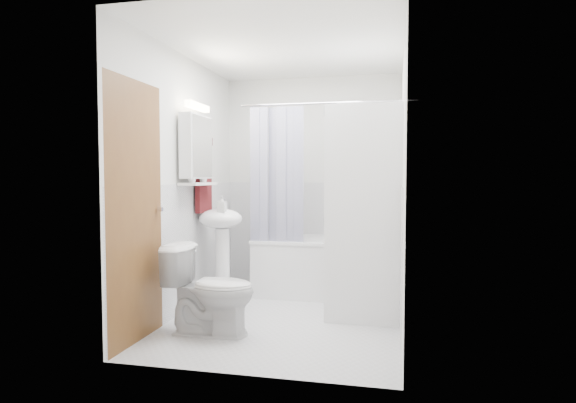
% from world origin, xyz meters
% --- Properties ---
extents(floor, '(2.60, 2.60, 0.00)m').
position_xyz_m(floor, '(0.00, 0.00, 0.00)').
color(floor, silver).
rests_on(floor, ground).
extents(room_walls, '(2.60, 2.60, 2.60)m').
position_xyz_m(room_walls, '(0.00, 0.00, 1.49)').
color(room_walls, silver).
rests_on(room_walls, ground).
extents(wainscot, '(1.98, 2.58, 2.58)m').
position_xyz_m(wainscot, '(0.00, 0.29, 0.60)').
color(wainscot, white).
rests_on(wainscot, ground).
extents(door, '(0.05, 2.00, 2.00)m').
position_xyz_m(door, '(-0.95, -0.55, 1.00)').
color(door, brown).
rests_on(door, ground).
extents(bathtub, '(1.58, 0.75, 0.60)m').
position_xyz_m(bathtub, '(0.26, 0.92, 0.33)').
color(bathtub, white).
rests_on(bathtub, ground).
extents(tub_spout, '(0.04, 0.12, 0.04)m').
position_xyz_m(tub_spout, '(0.46, 1.25, 0.92)').
color(tub_spout, silver).
rests_on(tub_spout, room_walls).
extents(curtain_rod, '(1.76, 0.02, 0.02)m').
position_xyz_m(curtain_rod, '(0.26, 0.61, 2.00)').
color(curtain_rod, silver).
rests_on(curtain_rod, room_walls).
extents(shower_curtain, '(0.55, 0.02, 1.45)m').
position_xyz_m(shower_curtain, '(-0.25, 0.61, 1.25)').
color(shower_curtain, '#131343').
rests_on(shower_curtain, curtain_rod).
extents(sink, '(0.44, 0.37, 1.04)m').
position_xyz_m(sink, '(-0.75, 0.34, 0.70)').
color(sink, white).
rests_on(sink, ground).
extents(medicine_cabinet, '(0.13, 0.50, 0.71)m').
position_xyz_m(medicine_cabinet, '(-0.90, 0.10, 1.57)').
color(medicine_cabinet, white).
rests_on(medicine_cabinet, room_walls).
extents(shelf, '(0.18, 0.54, 0.02)m').
position_xyz_m(shelf, '(-0.89, 0.10, 1.20)').
color(shelf, silver).
rests_on(shelf, room_walls).
extents(shower_caddy, '(0.22, 0.06, 0.02)m').
position_xyz_m(shower_caddy, '(0.51, 1.24, 1.15)').
color(shower_caddy, silver).
rests_on(shower_caddy, room_walls).
extents(towel, '(0.07, 0.32, 0.77)m').
position_xyz_m(towel, '(-0.94, 0.35, 1.30)').
color(towel, '#4C0E1D').
rests_on(towel, room_walls).
extents(washer_dryer, '(0.68, 0.67, 1.88)m').
position_xyz_m(washer_dryer, '(0.68, 0.23, 0.94)').
color(washer_dryer, white).
rests_on(washer_dryer, ground).
extents(toilet, '(0.73, 0.41, 0.71)m').
position_xyz_m(toilet, '(-0.50, -0.57, 0.36)').
color(toilet, white).
rests_on(toilet, ground).
extents(soap_pump, '(0.08, 0.17, 0.08)m').
position_xyz_m(soap_pump, '(-0.71, 0.25, 0.95)').
color(soap_pump, gray).
rests_on(soap_pump, sink).
extents(shelf_bottle, '(0.07, 0.18, 0.07)m').
position_xyz_m(shelf_bottle, '(-0.89, -0.05, 1.25)').
color(shelf_bottle, gray).
rests_on(shelf_bottle, shelf).
extents(shelf_cup, '(0.10, 0.09, 0.10)m').
position_xyz_m(shelf_cup, '(-0.89, 0.22, 1.26)').
color(shelf_cup, gray).
rests_on(shelf_cup, shelf).
extents(shampoo_a, '(0.13, 0.17, 0.13)m').
position_xyz_m(shampoo_a, '(0.35, 1.24, 1.23)').
color(shampoo_a, gray).
rests_on(shampoo_a, shower_caddy).
extents(shampoo_b, '(0.08, 0.21, 0.08)m').
position_xyz_m(shampoo_b, '(0.47, 1.24, 1.20)').
color(shampoo_b, '#27319D').
rests_on(shampoo_b, shower_caddy).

